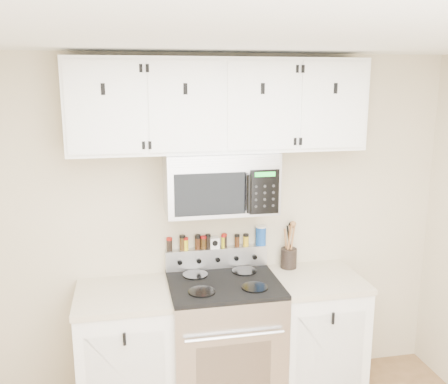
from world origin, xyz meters
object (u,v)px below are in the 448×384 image
microwave (220,182)px  salt_canister (261,235)px  utensil_crock (289,256)px  range (224,342)px

microwave → salt_canister: 0.59m
microwave → utensil_crock: bearing=10.9°
range → utensil_crock: bearing=23.0°
utensil_crock → salt_canister: size_ratio=2.40×
utensil_crock → microwave: bearing=-169.1°
microwave → utensil_crock: (0.55, 0.11, -0.62)m
salt_canister → microwave: bearing=-155.4°
microwave → salt_canister: bearing=24.6°
salt_canister → range: bearing=-140.3°
range → microwave: (0.00, 0.13, 1.14)m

